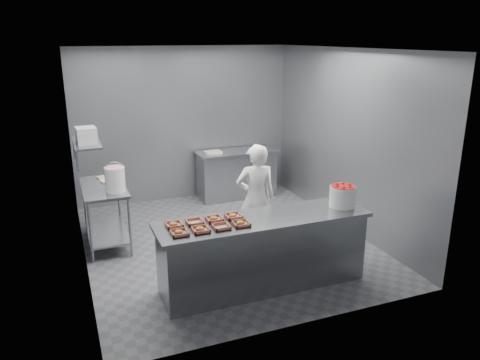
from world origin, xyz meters
The scene contains 24 objects.
floor centered at (0.00, 0.00, 0.00)m, with size 4.50×4.50×0.00m, color #4C4C51.
ceiling centered at (0.00, 0.00, 2.80)m, with size 4.50×4.50×0.00m, color white.
wall_back centered at (0.00, 2.25, 1.40)m, with size 4.00×0.04×2.80m, color slate.
wall_left centered at (-2.00, 0.00, 1.40)m, with size 0.04×4.50×2.80m, color slate.
wall_right centered at (2.00, 0.00, 1.40)m, with size 0.04×4.50×2.80m, color slate.
service_counter centered at (0.00, -1.35, 0.45)m, with size 2.60×0.70×0.90m.
prep_table centered at (-1.65, 0.60, 0.59)m, with size 0.60×1.20×0.90m.
back_counter centered at (0.90, 1.90, 0.45)m, with size 1.50×0.60×0.90m.
wall_shelf centered at (-1.82, 0.60, 1.55)m, with size 0.35×0.90×0.03m, color slate.
tray_0 centered at (-1.06, -1.47, 0.92)m, with size 0.19×0.18×0.06m.
tray_1 centered at (-0.82, -1.47, 0.92)m, with size 0.19×0.18×0.06m.
tray_2 centered at (-0.58, -1.47, 0.92)m, with size 0.19×0.18×0.04m.
tray_3 centered at (-0.34, -1.47, 0.92)m, with size 0.19×0.18×0.06m.
tray_4 centered at (-1.06, -1.23, 0.92)m, with size 0.19×0.18×0.06m.
tray_5 centered at (-0.82, -1.23, 0.92)m, with size 0.19×0.18×0.04m.
tray_6 centered at (-0.58, -1.23, 0.92)m, with size 0.19×0.18×0.06m.
tray_7 centered at (-0.34, -1.23, 0.92)m, with size 0.19×0.18×0.06m.
worker centered at (0.33, -0.35, 0.78)m, with size 0.57×0.37×1.55m, color white.
strawberry_tub centered at (1.08, -1.36, 1.04)m, with size 0.33×0.33×0.27m.
glaze_bucket centered at (-1.51, 0.30, 1.08)m, with size 0.29×0.27×0.42m.
bucket_lid centered at (-1.51, 0.81, 0.91)m, with size 0.32×0.32×0.03m, color white.
rag centered at (-1.63, 1.04, 0.91)m, with size 0.14×0.12×0.02m, color #CCB28C.
appliance centered at (-1.82, 0.50, 1.67)m, with size 0.26×0.29×0.22m, color gray.
paper_stack centered at (0.43, 1.90, 0.92)m, with size 0.30×0.22×0.04m, color silver.
Camera 1 is at (-2.15, -6.06, 2.97)m, focal length 35.00 mm.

